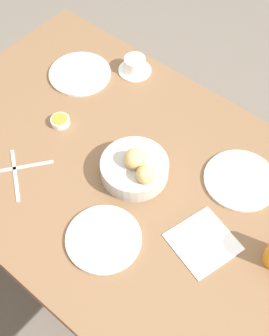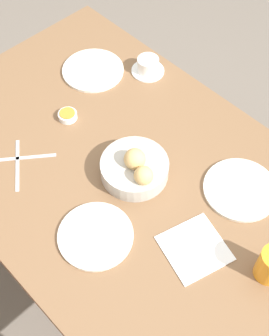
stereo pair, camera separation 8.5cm
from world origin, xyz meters
name	(u,v)px [view 2 (the right image)]	position (x,y,z in m)	size (l,w,h in m)	color
ground_plane	(122,263)	(0.00, 0.00, 0.00)	(10.00, 10.00, 0.00)	#6B6056
dining_table	(117,180)	(0.00, 0.00, 0.67)	(1.34, 0.91, 0.77)	brown
bread_basket	(135,168)	(-0.08, -0.01, 0.81)	(0.21, 0.21, 0.11)	#B2ADA3
plate_near_left	(241,189)	(-0.34, -0.20, 0.78)	(0.22, 0.22, 0.01)	silver
plate_near_right	(93,70)	(0.36, -0.21, 0.78)	(0.22, 0.22, 0.01)	silver
plate_far_center	(96,236)	(-0.15, 0.22, 0.78)	(0.21, 0.21, 0.01)	silver
coffee_cup	(148,66)	(0.22, -0.36, 0.80)	(0.12, 0.12, 0.06)	white
jam_bowl_honey	(68,115)	(0.25, -0.01, 0.78)	(0.06, 0.06, 0.03)	white
fork_silver	(25,158)	(0.21, 0.20, 0.77)	(0.13, 0.16, 0.00)	#B7B7BC
knife_silver	(17,165)	(0.20, 0.23, 0.77)	(0.17, 0.12, 0.00)	#B7B7BC
napkin	(195,248)	(-0.37, 0.05, 0.77)	(0.20, 0.20, 0.00)	white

